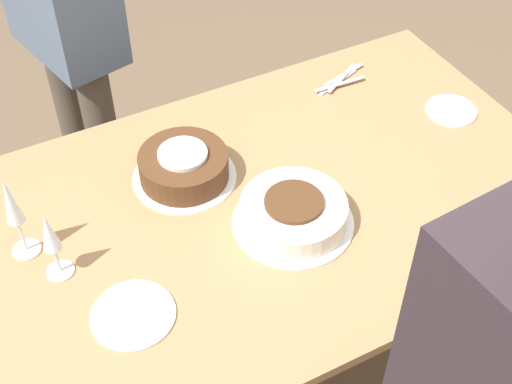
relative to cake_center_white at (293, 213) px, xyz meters
The scene contains 9 objects.
ground_plane 0.82m from the cake_center_white, 60.64° to the right, with size 12.00×12.00×0.00m, color brown.
dining_table 0.18m from the cake_center_white, 60.64° to the right, with size 1.69×1.00×0.78m.
cake_center_white is the anchor object (origin of this frame).
cake_front_chocolate 0.33m from the cake_center_white, 57.68° to the right, with size 0.28×0.28×0.09m.
wine_glass_near 0.58m from the cake_center_white, 11.89° to the right, with size 0.07×0.07×0.19m.
wine_glass_far 0.67m from the cake_center_white, 19.72° to the right, with size 0.07×0.07×0.24m.
dessert_plate_left 0.66m from the cake_center_white, 164.83° to the right, with size 0.15×0.15×0.01m.
dessert_plate_right 0.46m from the cake_center_white, ahead, with size 0.19×0.19×0.01m.
fork_pile 0.62m from the cake_center_white, 133.38° to the right, with size 0.21×0.09×0.01m.
Camera 1 is at (0.59, 1.13, 2.10)m, focal length 50.00 mm.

